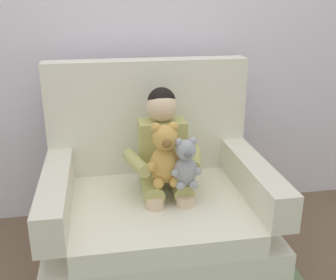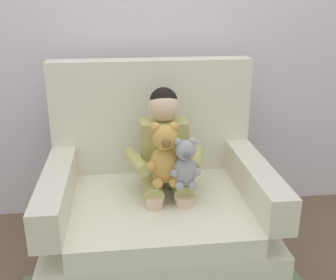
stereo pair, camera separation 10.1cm
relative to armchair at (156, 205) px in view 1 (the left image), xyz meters
The scene contains 6 objects.
ground_plane 0.34m from the armchair, 90.00° to the right, with size 8.00×8.00×0.00m, color brown.
back_wall 1.16m from the armchair, 90.00° to the left, with size 6.00×0.10×2.60m, color silver.
armchair is the anchor object (origin of this frame).
seated_child 0.30m from the armchair, 15.69° to the left, with size 0.45×0.39×0.82m.
plush_honey 0.38m from the armchair, 74.85° to the right, with size 0.20×0.16×0.34m.
plush_grey 0.39m from the armchair, 52.23° to the right, with size 0.16×0.13×0.27m.
Camera 1 is at (-0.28, -1.96, 1.48)m, focal length 43.02 mm.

